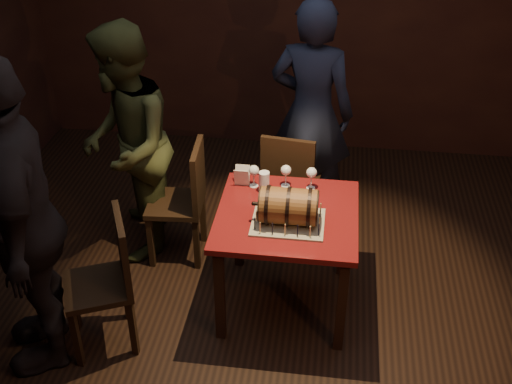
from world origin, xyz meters
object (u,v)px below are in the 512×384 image
Objects in this scene: wine_glass_left at (254,171)px; wine_glass_mid at (286,171)px; wine_glass_right at (312,174)px; chair_left_front at (109,275)px; chair_back at (290,181)px; person_left_front at (21,220)px; barrel_cake at (288,206)px; pub_table at (287,227)px; person_left_rear at (126,146)px; chair_left_rear at (186,196)px; person_back at (311,113)px; pint_of_ale at (264,183)px.

wine_glass_left is 0.22m from wine_glass_mid.
chair_left_front is (-1.17, -0.80, -0.35)m from wine_glass_right.
person_left_front reaches higher than chair_back.
barrel_cake is 2.55× the size of wine_glass_right.
wine_glass_left is 0.17× the size of chair_left_front.
chair_left_front reaches higher than pub_table.
person_left_rear reaches higher than wine_glass_right.
person_left_rear is (-1.21, 0.50, 0.24)m from pub_table.
person_back is at bearing 40.27° from chair_left_rear.
person_left_front reaches higher than chair_left_rear.
person_back is 1.02× the size of person_left_rear.
pint_of_ale is 0.08× the size of person_back.
wine_glass_mid is at bearing 97.53° from barrel_cake.
person_left_front reaches higher than chair_left_front.
chair_left_rear is at bearing 144.82° from barrel_cake.
chair_left_front is 0.47× the size of person_left_front.
wine_glass_right is 0.17× the size of chair_back.
chair_back is at bearing 90.56° from wine_glass_mid.
chair_back is 0.47× the size of person_left_front.
chair_back is at bearing 111.52° from wine_glass_right.
barrel_cake is 1.18m from chair_left_front.
pint_of_ale is at bearing -37.64° from wine_glass_left.
person_left_rear is (-0.95, 0.21, 0.02)m from wine_glass_left.
chair_left_front is 1.06m from person_left_rear.
chair_back is at bearing 111.47° from person_left_front.
person_back is (0.06, 1.29, 0.03)m from barrel_cake.
barrel_cake is at bearing -60.57° from pint_of_ale.
chair_back is 1.00× the size of chair_left_rear.
wine_glass_mid is 0.09× the size of person_back.
wine_glass_mid is 0.09× the size of person_left_rear.
person_left_front is (-1.41, -0.95, 0.12)m from wine_glass_mid.
barrel_cake reaches higher than chair_back.
person_left_front is (-1.52, -1.80, 0.09)m from person_back.
person_left_rear is (-1.22, 0.61, 0.01)m from barrel_cake.
chair_back is at bearing 94.03° from barrel_cake.
chair_left_rear is (-0.74, 0.13, -0.34)m from wine_glass_mid.
wine_glass_left is at bearing -171.50° from wine_glass_mid.
chair_back and chair_left_rear have the same top height.
chair_left_rear and chair_left_front have the same top height.
barrel_cake is 0.94m from chair_back.
wine_glass_left is 0.09× the size of person_back.
pint_of_ale reaches higher than pub_table.
wine_glass_right is at bearing -2.88° from wine_glass_mid.
person_back reaches higher than person_left_rear.
person_left_front is at bearing -161.62° from chair_left_front.
wine_glass_mid is 1.07× the size of pint_of_ale.
chair_back is 1.24m from person_left_rear.
person_left_rear is at bearing 165.47° from pint_of_ale.
chair_left_front is at bearing -140.17° from pint_of_ale.
person_left_rear is at bearing 153.51° from barrel_cake.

